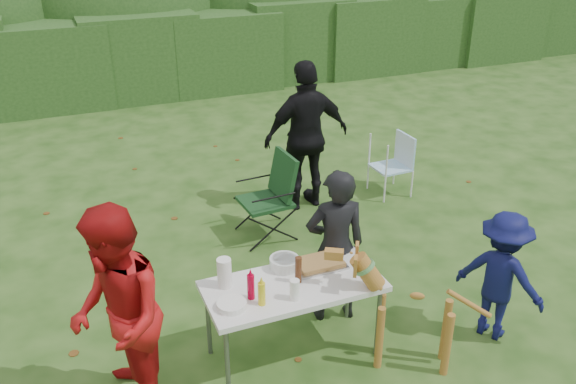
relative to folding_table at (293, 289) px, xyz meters
name	(u,v)px	position (x,y,z in m)	size (l,w,h in m)	color
ground	(296,332)	(0.14, 0.26, -0.69)	(80.00, 80.00, 0.00)	#1E4211
hedge_row	(138,54)	(0.14, 8.26, 0.16)	(22.00, 1.40, 1.70)	#23471C
shrub_backdrop	(121,2)	(0.14, 9.86, 0.91)	(20.00, 2.60, 3.20)	#3D6628
folding_table	(293,289)	(0.00, 0.00, 0.00)	(1.50, 0.70, 0.74)	silver
person_cook	(335,247)	(0.56, 0.36, 0.08)	(0.56, 0.37, 1.54)	black
person_red_jacket	(118,318)	(-1.44, -0.12, 0.20)	(0.86, 0.67, 1.78)	#A71012
person_black_puffy	(307,136)	(1.26, 2.60, 0.27)	(1.12, 0.47, 1.91)	black
child	(500,276)	(1.82, -0.43, -0.06)	(0.80, 0.46, 1.24)	#0C0F41
dog	(415,312)	(0.90, -0.49, -0.16)	(1.12, 0.45, 1.06)	#9E692A
camping_chair	(265,197)	(0.50, 2.05, -0.18)	(0.63, 0.63, 1.01)	#163B1A
lawn_chair	(391,165)	(2.45, 2.49, -0.27)	(0.49, 0.49, 0.83)	#4BA5DD
food_tray	(319,265)	(0.31, 0.17, 0.06)	(0.45, 0.30, 0.02)	#B7B7BA
focaccia_bread	(319,262)	(0.31, 0.17, 0.09)	(0.40, 0.26, 0.04)	olive
mustard_bottle	(262,294)	(-0.34, -0.17, 0.15)	(0.06, 0.06, 0.20)	gold
ketchup_bottle	(251,287)	(-0.39, -0.06, 0.16)	(0.06, 0.06, 0.22)	#A10020
beer_bottle	(298,270)	(0.05, 0.01, 0.17)	(0.06, 0.06, 0.24)	#47230F
paper_towel_roll	(224,273)	(-0.54, 0.18, 0.18)	(0.12, 0.12, 0.26)	white
cup_stack	(295,290)	(-0.07, -0.20, 0.14)	(0.08, 0.08, 0.18)	white
pasta_bowl	(284,263)	(0.02, 0.25, 0.10)	(0.26, 0.26, 0.10)	silver
plate_stack	(232,305)	(-0.57, -0.12, 0.08)	(0.24, 0.24, 0.05)	white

